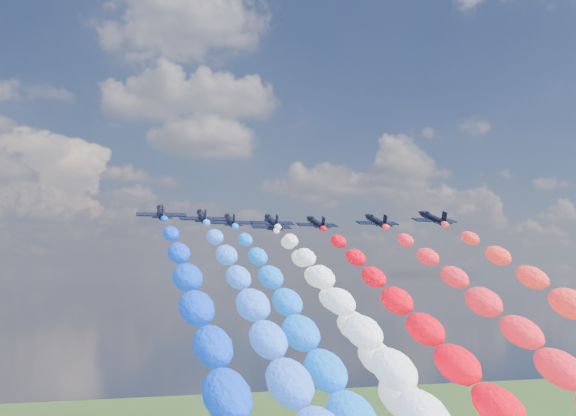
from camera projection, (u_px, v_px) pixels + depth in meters
name	position (u px, v px, depth m)	size (l,w,h in m)	color
jet_0	(161.00, 212.00, 120.76)	(8.12, 10.89, 2.40)	black
jet_1	(202.00, 217.00, 129.41)	(8.12, 10.89, 2.40)	black
jet_2	(230.00, 221.00, 138.81)	(8.12, 10.89, 2.40)	black
trail_2	(338.00, 416.00, 80.48)	(6.60, 114.95, 55.18)	#0A66FF
jet_3	(272.00, 221.00, 140.23)	(8.12, 10.89, 2.40)	black
trail_3	(408.00, 414.00, 81.90)	(6.60, 114.95, 55.18)	white
jet_4	(271.00, 225.00, 151.83)	(8.12, 10.89, 2.40)	black
trail_4	(389.00, 397.00, 93.50)	(6.60, 114.95, 55.18)	silver
jet_5	(316.00, 223.00, 145.09)	(8.12, 10.89, 2.40)	black
trail_5	(474.00, 406.00, 86.76)	(6.60, 114.95, 55.18)	red
jet_6	(376.00, 221.00, 140.33)	(8.12, 10.89, 2.40)	black
jet_7	(433.00, 218.00, 133.29)	(8.12, 10.89, 2.40)	black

